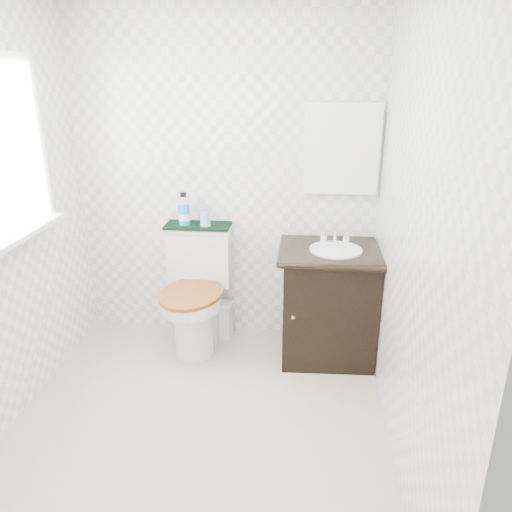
% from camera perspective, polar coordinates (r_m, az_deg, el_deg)
% --- Properties ---
extents(floor, '(2.40, 2.40, 0.00)m').
position_cam_1_polar(floor, '(3.10, -6.71, -18.98)').
color(floor, beige).
rests_on(floor, ground).
extents(wall_back, '(2.40, 0.00, 2.40)m').
position_cam_1_polar(wall_back, '(3.65, -3.49, 8.42)').
color(wall_back, white).
rests_on(wall_back, ground).
extents(wall_front, '(2.40, 0.00, 2.40)m').
position_cam_1_polar(wall_front, '(1.48, -18.71, -11.90)').
color(wall_front, white).
rests_on(wall_front, ground).
extents(wall_right, '(0.00, 2.40, 2.40)m').
position_cam_1_polar(wall_right, '(2.50, 17.51, 1.73)').
color(wall_right, white).
rests_on(wall_right, ground).
extents(window, '(0.02, 0.70, 0.90)m').
position_cam_1_polar(window, '(3.09, -27.09, 10.61)').
color(window, white).
rests_on(window, wall_left).
extents(mirror, '(0.50, 0.02, 0.60)m').
position_cam_1_polar(mirror, '(3.54, 9.77, 11.90)').
color(mirror, silver).
rests_on(mirror, wall_back).
extents(toilet, '(0.49, 0.67, 0.89)m').
position_cam_1_polar(toilet, '(3.73, -6.74, -4.65)').
color(toilet, white).
rests_on(toilet, floor).
extents(vanity, '(0.70, 0.61, 0.92)m').
position_cam_1_polar(vanity, '(3.58, 8.26, -5.05)').
color(vanity, black).
rests_on(vanity, floor).
extents(trash_bin, '(0.20, 0.17, 0.28)m').
position_cam_1_polar(trash_bin, '(3.93, -4.12, -7.14)').
color(trash_bin, white).
rests_on(trash_bin, floor).
extents(towel, '(0.47, 0.22, 0.02)m').
position_cam_1_polar(towel, '(3.66, -6.66, 3.48)').
color(towel, black).
rests_on(towel, toilet).
extents(mouthwash_bottle, '(0.08, 0.08, 0.24)m').
position_cam_1_polar(mouthwash_bottle, '(3.65, -8.23, 5.25)').
color(mouthwash_bottle, '#1A87E2').
rests_on(mouthwash_bottle, towel).
extents(cup, '(0.08, 0.08, 0.10)m').
position_cam_1_polar(cup, '(3.61, -5.82, 4.23)').
color(cup, '#7FA6CF').
rests_on(cup, towel).
extents(soap_bar, '(0.07, 0.05, 0.02)m').
position_cam_1_polar(soap_bar, '(3.55, 8.43, 1.67)').
color(soap_bar, teal).
rests_on(soap_bar, vanity).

